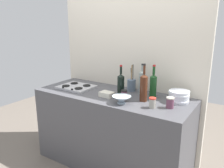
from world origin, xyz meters
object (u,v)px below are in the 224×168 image
object	(u,v)px
plate_stack	(179,96)
mixing_bowl	(122,99)
wine_bottle_mid_left	(142,82)
wine_bottle_mid_right	(153,85)
wine_bottle_leftmost	(121,84)
stovetop_hob	(76,87)
butter_dish	(107,94)
utensil_crock	(131,85)
condiment_jar_spare	(124,94)
condiment_jar_front	(170,103)
wine_bottle_rightmost	(144,87)
condiment_jar_rear	(152,103)

from	to	relation	value
plate_stack	mixing_bowl	world-z (taller)	plate_stack
wine_bottle_mid_left	wine_bottle_mid_right	world-z (taller)	wine_bottle_mid_right
plate_stack	wine_bottle_mid_left	world-z (taller)	wine_bottle_mid_left
wine_bottle_leftmost	plate_stack	bearing A→B (deg)	11.47
stovetop_hob	butter_dish	xyz separation A→B (m)	(0.51, -0.08, 0.01)
utensil_crock	condiment_jar_spare	size ratio (longest dim) A/B	3.49
wine_bottle_mid_left	condiment_jar_spare	size ratio (longest dim) A/B	3.84
stovetop_hob	wine_bottle_mid_left	xyz separation A→B (m)	(0.78, 0.23, 0.13)
stovetop_hob	mixing_bowl	xyz separation A→B (m)	(0.75, -0.17, 0.03)
wine_bottle_leftmost	condiment_jar_front	xyz separation A→B (m)	(0.60, -0.09, -0.07)
stovetop_hob	utensil_crock	distance (m)	0.69
plate_stack	mixing_bowl	size ratio (longest dim) A/B	1.10
stovetop_hob	wine_bottle_leftmost	size ratio (longest dim) A/B	1.21
wine_bottle_mid_right	condiment_jar_spare	xyz separation A→B (m)	(-0.25, -0.19, -0.09)
utensil_crock	wine_bottle_rightmost	bearing A→B (deg)	-42.92
mixing_bowl	condiment_jar_spare	world-z (taller)	condiment_jar_spare
condiment_jar_front	condiment_jar_spare	xyz separation A→B (m)	(-0.51, 0.02, -0.01)
butter_dish	wine_bottle_leftmost	bearing A→B (deg)	52.74
condiment_jar_front	wine_bottle_leftmost	bearing A→B (deg)	171.60
wine_bottle_mid_left	condiment_jar_front	size ratio (longest dim) A/B	3.27
wine_bottle_rightmost	condiment_jar_front	world-z (taller)	wine_bottle_rightmost
butter_dish	condiment_jar_front	size ratio (longest dim) A/B	1.42
wine_bottle_rightmost	mixing_bowl	distance (m)	0.26
condiment_jar_front	condiment_jar_spare	size ratio (longest dim) A/B	1.18
condiment_jar_rear	wine_bottle_mid_right	bearing A→B (deg)	112.42
butter_dish	utensil_crock	size ratio (longest dim) A/B	0.48
stovetop_hob	butter_dish	world-z (taller)	butter_dish
condiment_jar_front	condiment_jar_rear	distance (m)	0.17
plate_stack	wine_bottle_mid_left	xyz separation A→B (m)	(-0.44, 0.06, 0.08)
condiment_jar_spare	wine_bottle_rightmost	bearing A→B (deg)	6.80
plate_stack	wine_bottle_mid_left	size ratio (longest dim) A/B	0.61
butter_dish	condiment_jar_rear	xyz separation A→B (m)	(0.56, -0.05, 0.02)
wine_bottle_leftmost	wine_bottle_rightmost	size ratio (longest dim) A/B	0.87
wine_bottle_leftmost	wine_bottle_mid_left	xyz separation A→B (m)	(0.17, 0.18, 0.01)
plate_stack	utensil_crock	xyz separation A→B (m)	(-0.59, 0.09, 0.02)
plate_stack	wine_bottle_leftmost	bearing A→B (deg)	-168.53
butter_dish	condiment_jar_rear	size ratio (longest dim) A/B	1.47
condiment_jar_spare	butter_dish	bearing A→B (deg)	-161.14
condiment_jar_rear	butter_dish	bearing A→B (deg)	175.28
wine_bottle_mid_left	utensil_crock	world-z (taller)	wine_bottle_mid_left
wine_bottle_mid_right	plate_stack	bearing A→B (deg)	1.45
wine_bottle_leftmost	wine_bottle_mid_right	world-z (taller)	wine_bottle_mid_right
stovetop_hob	mixing_bowl	world-z (taller)	mixing_bowl
stovetop_hob	plate_stack	distance (m)	1.24
wine_bottle_leftmost	wine_bottle_mid_left	world-z (taller)	wine_bottle_mid_left
wine_bottle_leftmost	mixing_bowl	size ratio (longest dim) A/B	1.77
wine_bottle_leftmost	butter_dish	xyz separation A→B (m)	(-0.10, -0.13, -0.10)
plate_stack	condiment_jar_spare	bearing A→B (deg)	-159.91
wine_bottle_mid_right	butter_dish	distance (m)	0.51
condiment_jar_rear	condiment_jar_spare	distance (m)	0.39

